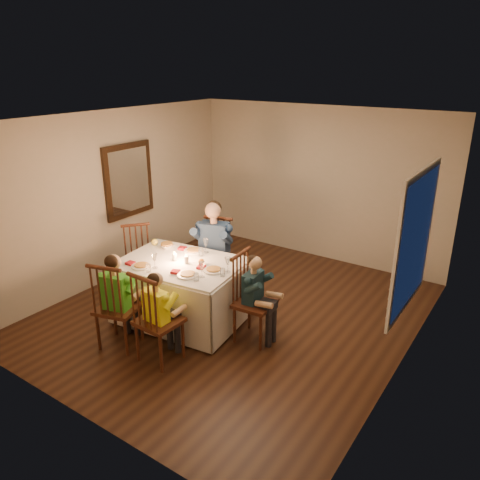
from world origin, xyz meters
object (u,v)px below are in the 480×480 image
Objects in this scene: dining_table at (181,279)px; chair_extra at (142,294)px; chair_end at (254,338)px; chair_near_right at (162,358)px; serving_bowl at (167,246)px; child_yellow at (162,358)px; adult at (215,292)px; child_green at (122,344)px; chair_near_left at (122,344)px; chair_adult at (215,292)px; child_teal at (254,338)px.

chair_extra is at bearing 162.10° from dining_table.
chair_near_right is at bearing 140.48° from chair_end.
dining_table is 8.30× the size of serving_bowl.
adult is at bearing -71.28° from child_yellow.
chair_near_left is at bearing 180.00° from child_green.
serving_bowl is at bearing -92.83° from chair_near_left.
chair_near_right is 1.18m from chair_end.
chair_adult is at bearing -108.92° from child_green.
child_green is at bearing 123.87° from chair_end.
child_yellow is 1.65m from serving_bowl.
chair_adult is 0.95× the size of child_green.
child_yellow is (0.50, -1.70, 0.00)m from chair_adult.
child_green reaches higher than child_yellow.
chair_extra is 0.94× the size of child_teal.
adult is at bearing -108.92° from chair_near_left.
chair_end reaches higher than child_teal.
child_yellow is 1.18m from child_teal.
chair_extra is at bearing -157.82° from chair_adult.
child_teal is at bearing -0.00° from chair_end.
adult is (0.10, 1.75, 0.00)m from chair_near_left.
chair_adult is 1.01× the size of child_teal.
chair_end is at bearing -47.97° from chair_adult.
child_green is (-0.10, -1.75, 0.00)m from adult.
chair_adult is 1.38m from chair_end.
chair_adult is at bearing 0.00° from adult.
chair_adult and chair_near_right have the same top height.
dining_table is 1.52× the size of chair_end.
child_teal is at bearing 0.06° from dining_table.
dining_table is 1.44× the size of child_green.
child_green is (-0.10, -1.75, 0.00)m from chair_adult.
serving_bowl reaches higher than chair_extra.
chair_near_right is at bearing 140.48° from child_teal.
adult is (-0.11, 0.86, -0.59)m from dining_table.
adult is 1.75m from child_green.
adult reaches higher than child_green.
adult is (0.85, 0.67, 0.00)m from chair_extra.
chair_near_left is at bearing -77.29° from serving_bowl.
serving_bowl reaches higher than adult.
chair_near_left is 1.31m from chair_extra.
child_teal is 5.42× the size of serving_bowl.
dining_table is 1.53× the size of child_teal.
dining_table is 1.15m from chair_extra.
chair_adult is at bearing -71.28° from chair_near_right.
chair_near_right is at bearing 169.57° from child_green.
dining_table is 1.10m from chair_near_right.
child_teal is (1.17, -0.73, 0.00)m from adult.
serving_bowl is at bearing -138.18° from chair_adult.
chair_near_left is 1.01× the size of child_teal.
chair_near_left is at bearing 7.31° from child_yellow.
chair_near_left is 1.75m from adult.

